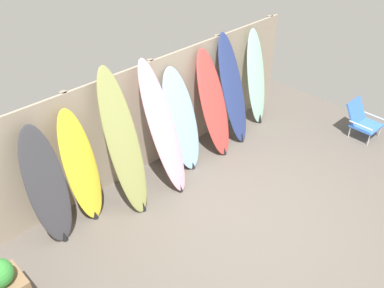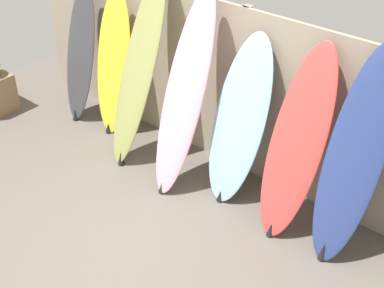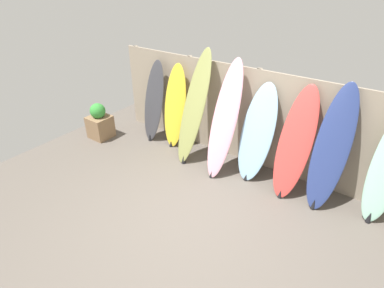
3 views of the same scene
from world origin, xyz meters
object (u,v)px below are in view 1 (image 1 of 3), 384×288
Objects in this scene: surfboard_red_5 at (213,104)px; surfboard_skyblue_4 at (182,120)px; surfboard_charcoal_0 at (47,187)px; beach_chair at (362,119)px; surfboard_seafoam_7 at (256,78)px; surfboard_yellow_1 at (81,167)px; surfboard_olive_2 at (123,144)px; surfboard_pink_3 at (163,129)px; surfboard_navy_6 at (233,90)px.

surfboard_skyblue_4 is at bearing 174.69° from surfboard_red_5.
surfboard_skyblue_4 is at bearing -0.05° from surfboard_charcoal_0.
surfboard_skyblue_4 is at bearing 149.64° from beach_chair.
surfboard_red_5 is at bearing -1.22° from surfboard_charcoal_0.
surfboard_charcoal_0 is at bearing 178.78° from surfboard_red_5.
surfboard_yellow_1 is at bearing -179.80° from surfboard_seafoam_7.
beach_chair is at bearing -19.65° from surfboard_yellow_1.
surfboard_pink_3 is (0.68, -0.05, -0.03)m from surfboard_olive_2.
surfboard_red_5 is at bearing -174.57° from surfboard_seafoam_7.
beach_chair is at bearing -42.85° from surfboard_navy_6.
surfboard_olive_2 reaches higher than surfboard_yellow_1.
surfboard_olive_2 is at bearing -16.78° from surfboard_yellow_1.
surfboard_charcoal_0 reaches higher than surfboard_skyblue_4.
surfboard_seafoam_7 is at bearing 5.52° from surfboard_pink_3.
surfboard_navy_6 is 2.45m from beach_chair.
surfboard_seafoam_7 is at bearing 119.28° from beach_chair.
surfboard_red_5 is at bearing 2.20° from surfboard_olive_2.
surfboard_navy_6 is 1.07× the size of surfboard_seafoam_7.
surfboard_seafoam_7 reaches higher than surfboard_red_5.
surfboard_yellow_1 reaches higher than beach_chair.
beach_chair is (0.99, -1.70, -0.55)m from surfboard_seafoam_7.
surfboard_charcoal_0 is 5.53m from beach_chair.
surfboard_red_5 is (1.88, 0.07, -0.15)m from surfboard_olive_2.
surfboard_seafoam_7 is (4.27, 0.06, 0.05)m from surfboard_charcoal_0.
surfboard_navy_6 is at bearing -1.43° from surfboard_skyblue_4.
surfboard_olive_2 is 1.24m from surfboard_skyblue_4.
surfboard_skyblue_4 is 2.62× the size of beach_chair.
surfboard_olive_2 is 3.27× the size of beach_chair.
surfboard_olive_2 is (0.59, -0.18, 0.19)m from surfboard_yellow_1.
surfboard_seafoam_7 reaches higher than surfboard_yellow_1.
surfboard_olive_2 reaches higher than surfboard_skyblue_4.
surfboard_pink_3 reaches higher than surfboard_skyblue_4.
surfboard_seafoam_7 reaches higher than surfboard_skyblue_4.
surfboard_pink_3 is at bearing -10.06° from surfboard_yellow_1.
surfboard_yellow_1 is 0.89× the size of surfboard_navy_6.
surfboard_red_5 is (1.20, 0.12, -0.11)m from surfboard_pink_3.
surfboard_yellow_1 reaches higher than surfboard_skyblue_4.
surfboard_olive_2 is at bearing -173.71° from surfboard_skyblue_4.
surfboard_red_5 reaches higher than surfboard_yellow_1.
surfboard_olive_2 is 1.16× the size of surfboard_seafoam_7.
surfboard_red_5 is at bearing -2.48° from surfboard_yellow_1.
surfboard_skyblue_4 is (2.34, -0.00, -0.01)m from surfboard_charcoal_0.
surfboard_seafoam_7 is at bearing 0.75° from surfboard_charcoal_0.
surfboard_olive_2 is 2.40m from surfboard_navy_6.
beach_chair is at bearing -20.06° from surfboard_olive_2.
surfboard_charcoal_0 is 1.00× the size of surfboard_yellow_1.
surfboard_red_5 reaches higher than beach_chair.
surfboard_navy_6 is (0.52, 0.03, 0.06)m from surfboard_red_5.
surfboard_seafoam_7 is (1.26, 0.12, -0.00)m from surfboard_red_5.
beach_chair is (3.46, -1.46, -0.67)m from surfboard_pink_3.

